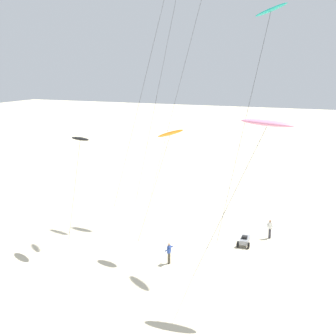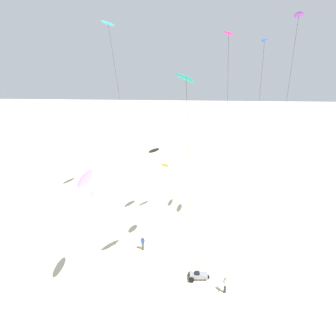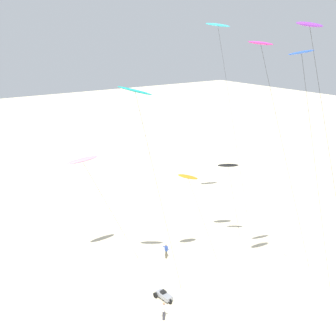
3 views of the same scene
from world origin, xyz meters
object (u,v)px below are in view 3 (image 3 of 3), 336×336
kite_orange (188,178)px  kite_teal (136,94)px  kite_purple (311,30)px  kite_flyer_middle (166,251)px  kite_cyan (218,28)px  beach_buggy (164,295)px  kite_magenta (262,50)px  kite_flyer_furthest (164,311)px  kite_black (228,166)px  kite_pink (83,161)px  kite_blue (302,60)px

kite_orange → kite_teal: kite_teal is taller
kite_purple → kite_teal: bearing=-140.6°
kite_purple → kite_flyer_middle: bearing=-171.9°
kite_cyan → kite_teal: bearing=-60.5°
kite_teal → beach_buggy: kite_teal is taller
kite_magenta → kite_flyer_middle: bearing=-156.4°
kite_cyan → kite_flyer_furthest: (13.28, -16.76, -22.64)m
kite_teal → kite_flyer_middle: kite_teal is taller
kite_cyan → kite_flyer_furthest: bearing=-51.6°
kite_black → kite_pink: bearing=-102.8°
kite_orange → beach_buggy: size_ratio=4.91×
kite_magenta → kite_purple: (5.81, -1.66, 1.57)m
kite_black → kite_flyer_furthest: size_ratio=5.58×
kite_pink → kite_black: 16.11m
kite_magenta → kite_pink: (-11.41, -11.25, -10.21)m
kite_flyer_furthest → kite_blue: bearing=70.6°
kite_magenta → kite_cyan: 15.19m
kite_pink → kite_magenta: bearing=44.6°
kite_orange → kite_flyer_furthest: size_ratio=6.13×
kite_purple → kite_orange: bearing=-174.8°
kite_purple → beach_buggy: kite_purple is taller
kite_flyer_furthest → beach_buggy: kite_flyer_furthest is taller
kite_blue → beach_buggy: kite_blue is taller
kite_blue → kite_pink: bearing=-141.6°
kite_purple → kite_flyer_furthest: bearing=-126.0°
kite_purple → kite_teal: (-9.75, -8.01, -4.76)m
kite_pink → kite_purple: kite_purple is taller
kite_blue → beach_buggy: size_ratio=10.54×
kite_flyer_furthest → beach_buggy: bearing=145.1°
kite_black → kite_magenta: bearing=-28.5°
kite_pink → kite_teal: size_ratio=0.62×
kite_orange → kite_flyer_furthest: bearing=-49.8°
kite_pink → kite_flyer_furthest: size_ratio=7.09×
kite_pink → kite_purple: size_ratio=0.49×
kite_purple → kite_cyan: bearing=155.7°
kite_orange → kite_flyer_middle: size_ratio=6.13×
kite_purple → beach_buggy: size_ratio=11.49×
kite_flyer_middle → kite_teal: bearing=-53.3°
kite_pink → kite_cyan: size_ratio=0.49×
kite_cyan → kite_flyer_furthest: 31.14m
kite_purple → kite_pink: bearing=-150.9°
kite_flyer_furthest → kite_black: bearing=119.1°
kite_blue → kite_flyer_middle: (-11.98, -4.30, -20.23)m
kite_purple → kite_black: kite_purple is taller
kite_purple → kite_black: (-13.69, 5.95, -14.20)m
kite_teal → kite_blue: bearing=53.9°
kite_magenta → kite_orange: (-6.00, -2.74, -12.07)m
kite_pink → beach_buggy: bearing=19.3°
kite_pink → kite_cyan: 21.95m
kite_black → kite_teal: bearing=-74.2°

